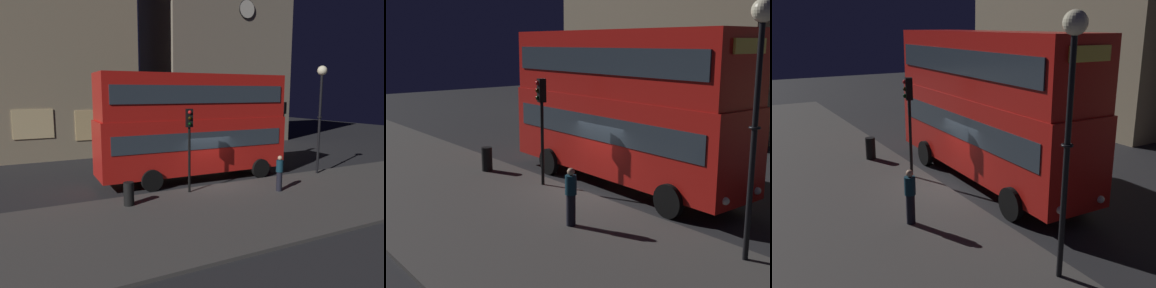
# 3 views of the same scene
# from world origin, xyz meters

# --- Properties ---
(ground_plane) EXTENTS (80.00, 80.00, 0.00)m
(ground_plane) POSITION_xyz_m (0.00, 0.00, 0.00)
(ground_plane) COLOR #232326
(sidewalk_slab) EXTENTS (44.00, 7.26, 0.12)m
(sidewalk_slab) POSITION_xyz_m (0.00, -4.22, 0.06)
(sidewalk_slab) COLOR #423F3D
(sidewalk_slab) RESTS_ON ground
(double_decker_bus) EXTENTS (10.79, 2.99, 5.81)m
(double_decker_bus) POSITION_xyz_m (-0.23, 1.24, 3.23)
(double_decker_bus) COLOR red
(double_decker_bus) RESTS_ON ground
(traffic_light_near_kerb) EXTENTS (0.38, 0.39, 3.97)m
(traffic_light_near_kerb) POSITION_xyz_m (-1.78, -1.30, 2.97)
(traffic_light_near_kerb) COLOR black
(traffic_light_near_kerb) RESTS_ON sidewalk_slab
(street_lamp) EXTENTS (0.54, 0.54, 6.22)m
(street_lamp) POSITION_xyz_m (6.70, -1.17, 4.76)
(street_lamp) COLOR black
(street_lamp) RESTS_ON sidewalk_slab
(pedestrian) EXTENTS (0.34, 0.34, 1.73)m
(pedestrian) POSITION_xyz_m (2.18, -3.07, 1.02)
(pedestrian) COLOR black
(pedestrian) RESTS_ON sidewalk_slab
(litter_bin) EXTENTS (0.44, 0.44, 0.99)m
(litter_bin) POSITION_xyz_m (-4.92, -1.90, 0.62)
(litter_bin) COLOR black
(litter_bin) RESTS_ON sidewalk_slab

